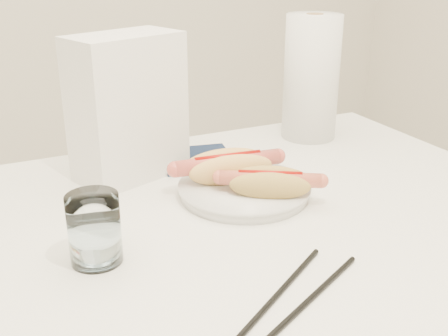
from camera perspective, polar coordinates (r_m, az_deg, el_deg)
name	(u,v)px	position (r m, az deg, el deg)	size (l,w,h in m)	color
table	(211,248)	(0.95, -1.38, -8.28)	(1.20, 0.80, 0.75)	white
plate	(244,191)	(1.00, 2.10, -2.38)	(0.23, 0.23, 0.02)	silver
hotdog_left	(228,167)	(1.01, 0.40, 0.12)	(0.20, 0.09, 0.05)	#EEB55F
hotdog_right	(270,183)	(0.95, 4.75, -1.54)	(0.16, 0.13, 0.05)	tan
water_glass	(94,229)	(0.80, -13.19, -6.13)	(0.07, 0.07, 0.10)	white
chopstick_near	(280,292)	(0.74, 5.78, -12.55)	(0.01, 0.01, 0.24)	black
chopstick_far	(311,298)	(0.73, 8.91, -13.11)	(0.01, 0.01, 0.24)	black
napkin_box	(128,108)	(1.06, -9.89, 6.15)	(0.20, 0.11, 0.27)	white
navy_napkin	(197,159)	(1.16, -2.80, 0.94)	(0.15, 0.15, 0.01)	#121E39
paper_towel_roll	(311,78)	(1.29, 8.97, 9.17)	(0.12, 0.12, 0.28)	white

